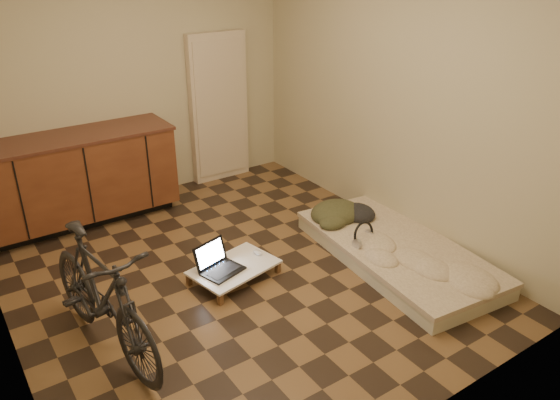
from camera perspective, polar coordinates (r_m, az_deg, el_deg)
room_shell at (r=4.19m, az=-5.47°, el=7.59°), size 3.50×4.00×2.60m
cabinets at (r=5.73m, az=-20.16°, el=2.19°), size 1.84×0.62×0.91m
appliance_panel at (r=6.39m, az=-6.42°, el=9.52°), size 0.70×0.10×1.70m
bicycle at (r=3.83m, az=-18.20°, el=-8.96°), size 0.65×1.56×0.98m
futon at (r=4.97m, az=12.09°, el=-5.30°), size 1.11×2.01×0.17m
clothing_pile at (r=5.27m, az=6.52°, el=-0.70°), size 0.58×0.50×0.22m
headphones at (r=4.85m, az=8.74°, el=-3.49°), size 0.29×0.27×0.18m
lap_desk at (r=4.61m, az=-4.83°, el=-7.07°), size 0.78×0.59×0.12m
laptop at (r=4.55m, az=-6.48°, el=-6.73°), size 0.39×0.37×0.22m
mouse at (r=4.75m, az=-2.34°, el=-5.48°), size 0.07×0.11×0.04m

